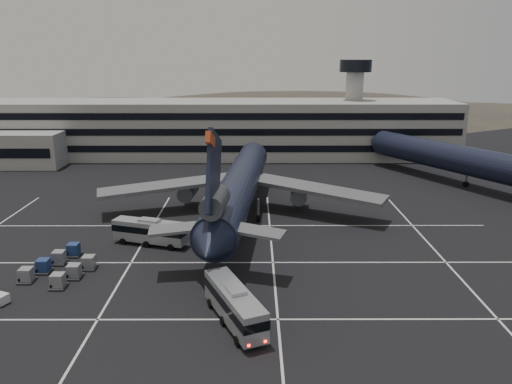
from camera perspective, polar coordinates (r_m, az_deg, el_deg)
ground at (r=60.99m, az=-9.42°, el=-9.49°), size 260.00×260.00×0.00m
lane_markings at (r=61.50m, az=-8.43°, el=-9.22°), size 90.00×55.62×0.01m
terminal at (r=127.63m, az=-5.89°, el=7.12°), size 125.00×26.00×24.00m
hills at (r=227.77m, az=1.94°, el=6.10°), size 352.00×180.00×44.00m
trijet_main at (r=78.99m, az=-1.97°, el=0.65°), size 47.26×57.70×18.08m
trijet_far at (r=105.57m, az=23.53°, el=3.28°), size 35.03×52.60×18.08m
bus_near at (r=49.82m, az=-2.48°, el=-12.57°), size 6.76×11.19×3.91m
bus_far at (r=70.42m, az=-12.03°, el=-4.34°), size 10.78×5.51×3.72m
uld_cluster at (r=65.37m, az=-21.40°, el=-7.86°), size 8.42×11.69×1.68m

